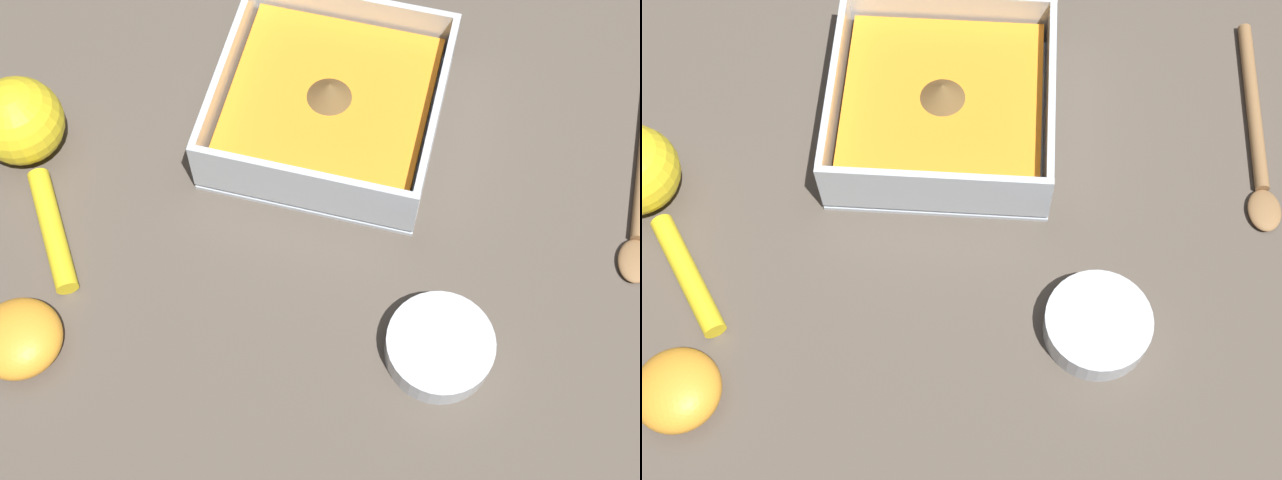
{
  "view_description": "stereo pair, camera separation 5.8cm",
  "coord_description": "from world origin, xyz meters",
  "views": [
    {
      "loc": [
        0.1,
        -0.42,
        0.66
      ],
      "look_at": [
        0.02,
        -0.12,
        0.03
      ],
      "focal_mm": 50.0,
      "sensor_mm": 36.0,
      "label": 1
    },
    {
      "loc": [
        0.04,
        -0.43,
        0.66
      ],
      "look_at": [
        0.02,
        -0.12,
        0.03
      ],
      "focal_mm": 50.0,
      "sensor_mm": 36.0,
      "label": 2
    }
  ],
  "objects": [
    {
      "name": "square_dish",
      "position": [
        -0.0,
        0.02,
        0.02
      ],
      "size": [
        0.19,
        0.19,
        0.06
      ],
      "color": "silver",
      "rests_on": "ground_plane"
    },
    {
      "name": "spice_bowl",
      "position": [
        0.13,
        -0.17,
        0.01
      ],
      "size": [
        0.08,
        0.08,
        0.03
      ],
      "color": "silver",
      "rests_on": "ground_plane"
    },
    {
      "name": "ground_plane",
      "position": [
        0.0,
        0.0,
        0.0
      ],
      "size": [
        4.0,
        4.0,
        0.0
      ],
      "primitive_type": "plane",
      "color": "brown"
    },
    {
      "name": "wooden_spoon",
      "position": [
        0.28,
        0.02,
        0.01
      ],
      "size": [
        0.03,
        0.21,
        0.01
      ],
      "rotation": [
        0.0,
        0.0,
        4.72
      ],
      "color": "olive",
      "rests_on": "ground_plane"
    },
    {
      "name": "lemon_half",
      "position": [
        -0.18,
        -0.25,
        0.02
      ],
      "size": [
        0.07,
        0.07,
        0.04
      ],
      "color": "orange",
      "rests_on": "ground_plane"
    }
  ]
}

